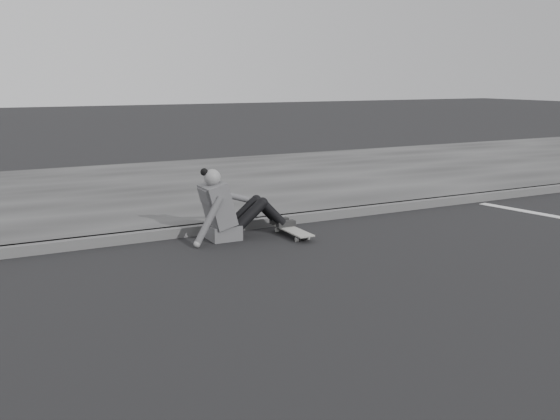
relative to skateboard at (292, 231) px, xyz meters
The scene contains 5 objects.
ground 2.33m from the skateboard, 57.51° to the right, with size 80.00×80.00×0.00m, color black.
curb 1.39m from the skateboard, 26.19° to the left, with size 24.00×0.16×0.12m, color #4C4C4C.
sidewalk 3.84m from the skateboard, 71.01° to the left, with size 24.00×6.00×0.12m, color #363636.
skateboard is the anchor object (origin of this frame).
seated_woman 0.83m from the skateboard, 161.47° to the left, with size 1.38×0.46×0.88m.
Camera 1 is at (-4.78, -4.56, 1.91)m, focal length 40.00 mm.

